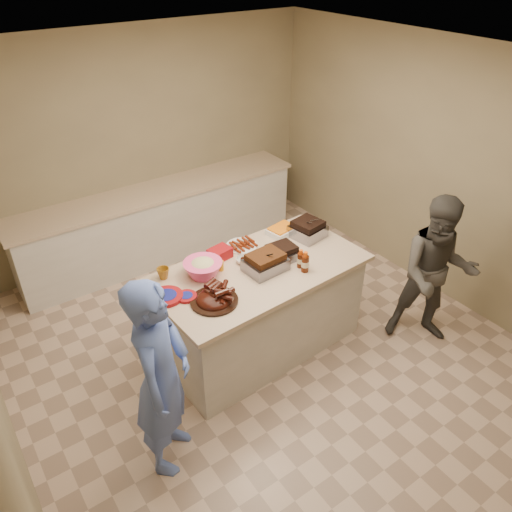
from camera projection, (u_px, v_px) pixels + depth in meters
room at (263, 351)px, 4.94m from camera, size 4.50×5.00×2.70m
back_counter at (161, 222)px, 6.21m from camera, size 3.60×0.64×0.90m
island at (259, 344)px, 5.02m from camera, size 2.02×1.14×0.93m
rib_platter at (214, 302)px, 4.10m from camera, size 0.46×0.46×0.16m
pulled_pork_tray at (265, 270)px, 4.49m from camera, size 0.38×0.30×0.11m
brisket_tray at (281, 259)px, 4.64m from camera, size 0.30×0.25×0.09m
roasting_pan at (307, 236)px, 4.98m from camera, size 0.34×0.34×0.12m
coleslaw_bowl at (204, 275)px, 4.41m from camera, size 0.37×0.37×0.24m
sausage_plate at (242, 246)px, 4.82m from camera, size 0.32×0.32×0.05m
mac_cheese_dish at (282, 233)px, 5.03m from camera, size 0.32×0.26×0.08m
bbq_bottle_a at (305, 271)px, 4.47m from camera, size 0.07×0.07×0.20m
bbq_bottle_b at (300, 267)px, 4.53m from camera, size 0.06×0.06×0.18m
mustard_bottle at (221, 270)px, 4.48m from camera, size 0.05×0.05×0.13m
sauce_bowl at (245, 263)px, 4.58m from camera, size 0.15×0.06×0.15m
plate_stack_large at (167, 298)px, 4.14m from camera, size 0.29×0.29×0.03m
plate_stack_small at (186, 298)px, 4.14m from camera, size 0.18×0.18×0.02m
plastic_cup at (164, 278)px, 4.38m from camera, size 0.12×0.11×0.11m
basket_stack at (220, 258)px, 4.65m from camera, size 0.22×0.18×0.10m
guest_blue at (173, 452)px, 3.98m from camera, size 1.65×1.57×0.40m
guest_gray at (421, 334)px, 5.14m from camera, size 1.61×1.66×0.59m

